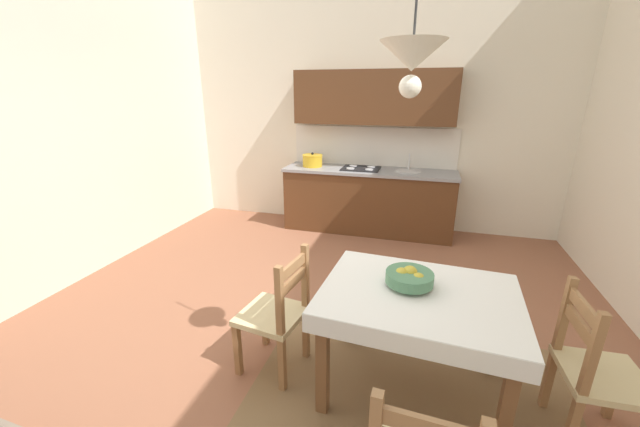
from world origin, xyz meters
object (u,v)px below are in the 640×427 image
dining_chair_tv_side (277,315)px  fruit_bowl (409,277)px  kitchen_cabinetry (369,172)px  pendant_lamp (412,58)px  dining_table (417,312)px  dining_chair_window_side (596,374)px

dining_chair_tv_side → fruit_bowl: bearing=6.9°
kitchen_cabinetry → pendant_lamp: (0.63, -3.09, 1.23)m
kitchen_cabinetry → fruit_bowl: (0.70, -2.89, -0.04)m
pendant_lamp → fruit_bowl: bearing=70.2°
dining_table → fruit_bowl: bearing=135.8°
kitchen_cabinetry → dining_chair_tv_side: size_ratio=2.55×
dining_table → fruit_bowl: (-0.07, 0.07, 0.20)m
kitchen_cabinetry → dining_chair_window_side: (1.75, -3.03, -0.41)m
kitchen_cabinetry → pendant_lamp: size_ratio=2.94×
kitchen_cabinetry → dining_table: 3.06m
dining_chair_window_side → fruit_bowl: 1.12m
dining_chair_window_side → dining_chair_tv_side: same height
kitchen_cabinetry → fruit_bowl: bearing=-76.3°
kitchen_cabinetry → dining_chair_window_side: bearing=-60.0°
fruit_bowl → pendant_lamp: (-0.07, -0.20, 1.27)m
dining_chair_tv_side → dining_chair_window_side: bearing=-1.0°
dining_chair_tv_side → fruit_bowl: size_ratio=3.10×
kitchen_cabinetry → dining_table: bearing=-75.4°
fruit_bowl → pendant_lamp: bearing=-109.8°
dining_chair_tv_side → pendant_lamp: pendant_lamp is taller
fruit_bowl → dining_table: bearing=-44.2°
dining_table → pendant_lamp: size_ratio=1.56×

